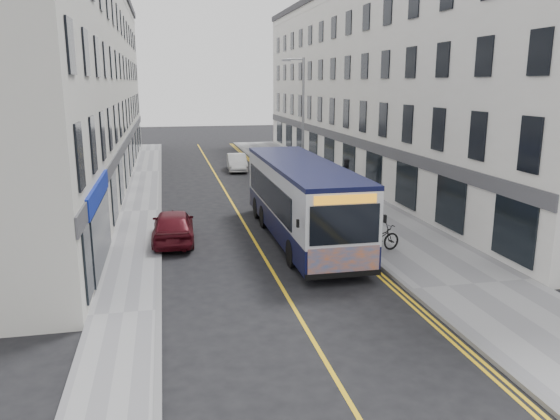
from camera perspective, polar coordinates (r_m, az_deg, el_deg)
name	(u,v)px	position (r m, az deg, el deg)	size (l,w,h in m)	color
ground	(282,288)	(18.26, 0.23, -8.15)	(140.00, 140.00, 0.00)	black
pavement_east	(345,202)	(30.98, 6.85, 0.82)	(4.50, 64.00, 0.12)	gray
pavement_west	(140,212)	(29.40, -14.40, -0.17)	(2.00, 64.00, 0.12)	gray
kerb_east	(307,204)	(30.34, 2.82, 0.65)	(0.18, 64.00, 0.13)	slate
kerb_west	(160,211)	(29.37, -12.45, -0.07)	(0.18, 64.00, 0.13)	slate
road_centre_line	(235,208)	(29.60, -4.69, 0.18)	(0.12, 64.00, 0.01)	yellow
road_dbl_yellow_inner	(299,205)	(30.24, 2.00, 0.50)	(0.10, 64.00, 0.01)	yellow
road_dbl_yellow_outer	(302,205)	(30.29, 2.36, 0.51)	(0.10, 64.00, 0.01)	yellow
terrace_east	(377,84)	(40.54, 10.14, 12.79)	(6.00, 46.00, 13.00)	white
terrace_west	(75,85)	(38.01, -20.63, 12.15)	(6.00, 46.00, 13.00)	beige
streetlamp	(302,123)	(31.67, 2.28, 9.08)	(1.32, 0.18, 8.00)	gray
city_bus	(301,198)	(23.27, 2.21, 1.27)	(2.70, 11.60, 3.37)	black
bicycle	(377,239)	(21.78, 10.10, -2.96)	(0.72, 2.07, 1.09)	black
pedestrian_near	(329,188)	(30.06, 5.14, 2.34)	(0.65, 0.43, 1.79)	brown
pedestrian_far	(347,174)	(33.94, 7.02, 3.71)	(0.97, 0.75, 1.99)	black
car_white	(237,162)	(42.20, -4.53, 4.98)	(1.37, 3.94, 1.30)	silver
car_maroon	(173,226)	(23.54, -11.10, -1.61)	(1.72, 4.28, 1.46)	#540E17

